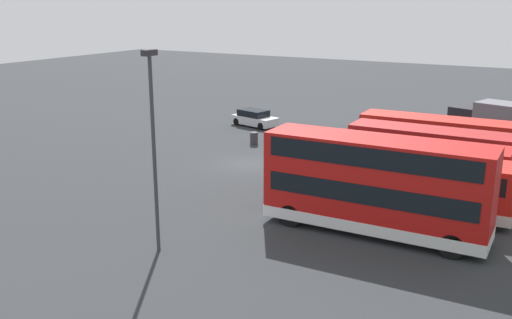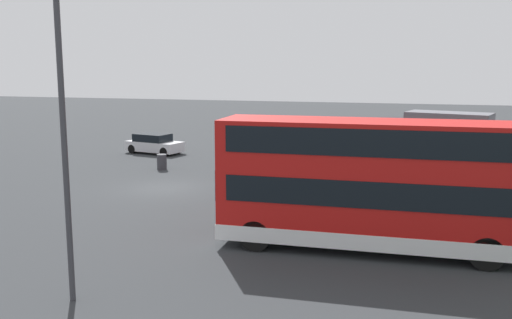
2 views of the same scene
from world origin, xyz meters
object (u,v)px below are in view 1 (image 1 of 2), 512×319
at_px(bus_single_deck_near_end, 445,138).
at_px(bus_single_deck_fourth, 394,179).
at_px(bus_double_decker_fifth, 375,183).
at_px(car_hatchback_silver, 255,118).
at_px(bus_single_deck_third, 414,164).
at_px(waste_bin_yellow, 254,138).
at_px(bus_single_deck_second, 436,151).
at_px(box_truck_blue, 503,123).
at_px(lamp_post_tall, 153,139).

bearing_deg(bus_single_deck_near_end, bus_single_deck_fourth, -1.07).
bearing_deg(bus_double_decker_fifth, car_hatchback_silver, -136.74).
bearing_deg(bus_single_deck_third, bus_single_deck_fourth, -2.33).
distance_m(bus_single_deck_fourth, waste_bin_yellow, 15.82).
xyz_separation_m(bus_double_decker_fifth, car_hatchback_silver, (-17.95, -16.89, -1.75)).
xyz_separation_m(bus_single_deck_third, bus_double_decker_fifth, (7.09, 0.08, 0.83)).
bearing_deg(waste_bin_yellow, bus_single_deck_near_end, 99.83).
distance_m(bus_single_deck_third, waste_bin_yellow, 14.46).
xyz_separation_m(bus_single_deck_second, bus_single_deck_fourth, (6.96, -0.52, 0.00)).
bearing_deg(bus_single_deck_fourth, waste_bin_yellow, -122.15).
bearing_deg(bus_single_deck_fourth, box_truck_blue, 170.47).
bearing_deg(bus_double_decker_fifth, waste_bin_yellow, -131.84).
distance_m(bus_single_deck_fourth, bus_double_decker_fifth, 3.86).
height_order(bus_single_deck_second, waste_bin_yellow, bus_single_deck_second).
relative_size(bus_single_deck_fourth, lamp_post_tall, 1.36).
bearing_deg(box_truck_blue, waste_bin_yellow, -60.47).
height_order(box_truck_blue, lamp_post_tall, lamp_post_tall).
relative_size(bus_single_deck_second, lamp_post_tall, 1.24).
distance_m(box_truck_blue, lamp_post_tall, 30.03).
distance_m(box_truck_blue, waste_bin_yellow, 18.80).
xyz_separation_m(bus_single_deck_second, car_hatchback_silver, (-7.23, -17.19, -0.92)).
xyz_separation_m(bus_single_deck_second, bus_double_decker_fifth, (10.72, -0.30, 0.83)).
distance_m(bus_single_deck_near_end, bus_single_deck_third, 7.42).
bearing_deg(car_hatchback_silver, bus_single_deck_fourth, 49.60).
relative_size(bus_single_deck_near_end, lamp_post_tall, 1.31).
bearing_deg(bus_single_deck_near_end, bus_single_deck_second, 4.80).
relative_size(bus_single_deck_near_end, bus_single_deck_fourth, 0.96).
height_order(bus_single_deck_near_end, bus_single_deck_third, same).
xyz_separation_m(bus_single_deck_fourth, bus_double_decker_fifth, (3.76, 0.22, 0.82)).
relative_size(bus_single_deck_near_end, bus_single_deck_third, 1.12).
bearing_deg(bus_single_deck_fourth, lamp_post_tall, -34.74).
height_order(bus_single_deck_near_end, bus_double_decker_fifth, bus_double_decker_fifth).
bearing_deg(car_hatchback_silver, bus_single_deck_second, 67.20).
height_order(bus_single_deck_second, bus_single_deck_fourth, same).
xyz_separation_m(bus_single_deck_near_end, bus_double_decker_fifth, (14.51, 0.02, 0.82)).
height_order(bus_single_deck_third, box_truck_blue, box_truck_blue).
bearing_deg(bus_single_deck_third, bus_double_decker_fifth, 0.66).
height_order(bus_single_deck_second, lamp_post_tall, lamp_post_tall).
xyz_separation_m(bus_double_decker_fifth, waste_bin_yellow, (-12.16, -13.57, -1.97)).
bearing_deg(car_hatchback_silver, bus_single_deck_near_end, 78.47).
bearing_deg(bus_double_decker_fifth, bus_single_deck_near_end, -179.94).
xyz_separation_m(bus_single_deck_near_end, box_truck_blue, (-6.89, 2.76, 0.08)).
height_order(bus_single_deck_near_end, waste_bin_yellow, bus_single_deck_near_end).
xyz_separation_m(car_hatchback_silver, lamp_post_tall, (24.60, 9.45, 4.33)).
height_order(bus_single_deck_third, car_hatchback_silver, bus_single_deck_third).
height_order(bus_double_decker_fifth, lamp_post_tall, lamp_post_tall).
height_order(bus_single_deck_second, bus_single_deck_third, same).
xyz_separation_m(bus_single_deck_near_end, waste_bin_yellow, (2.35, -13.56, -1.15)).
relative_size(bus_single_deck_third, car_hatchback_silver, 2.32).
bearing_deg(lamp_post_tall, bus_single_deck_near_end, 160.67).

